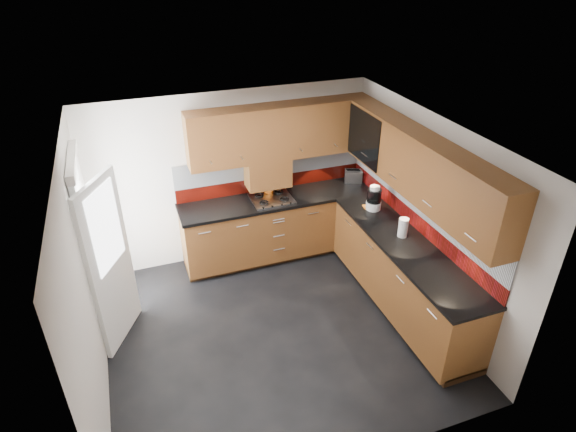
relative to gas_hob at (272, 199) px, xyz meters
name	(u,v)px	position (x,y,z in m)	size (l,w,h in m)	color
room	(274,222)	(-0.45, -1.47, 0.54)	(4.00, 3.80, 2.64)	black
base_cabinets	(334,251)	(0.62, -0.75, -0.52)	(2.70, 3.20, 0.95)	brown
countertop	(336,220)	(0.60, -0.77, -0.03)	(2.72, 3.22, 0.04)	black
backsplash	(345,190)	(0.83, -0.54, 0.26)	(2.70, 3.20, 0.54)	#651009
upper_cabinets	(350,149)	(0.78, -0.69, 0.88)	(2.50, 3.20, 0.72)	brown
extractor_hood	(268,172)	(0.00, 0.17, 0.33)	(0.60, 0.33, 0.40)	brown
glass_cabinet	(374,134)	(1.26, -0.40, 0.91)	(0.32, 0.80, 0.66)	black
back_door	(100,254)	(-2.23, -0.72, 0.08)	(0.42, 1.19, 2.04)	white
gas_hob	(272,199)	(0.00, 0.00, 0.00)	(0.56, 0.49, 0.04)	silver
utensil_pot	(269,187)	(0.02, 0.19, 0.08)	(0.13, 0.13, 0.45)	#D35F13
toaster	(353,176)	(1.30, 0.14, 0.07)	(0.29, 0.24, 0.18)	silver
food_processor	(374,199)	(1.18, -0.70, 0.14)	(0.20, 0.20, 0.33)	white
paper_towel	(403,228)	(1.18, -1.41, 0.11)	(0.12, 0.12, 0.24)	white
orange_cloth	(368,207)	(1.14, -0.63, -0.01)	(0.13, 0.11, 0.01)	orange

